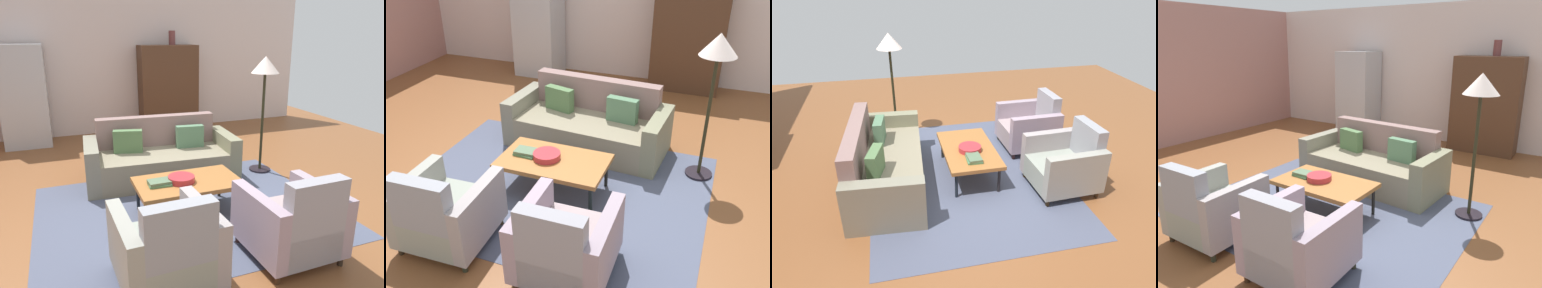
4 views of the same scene
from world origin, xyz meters
TOP-DOWN VIEW (x-y plane):
  - ground_plane at (0.00, 0.00)m, footprint 10.36×10.36m
  - area_rug at (0.15, -0.05)m, footprint 3.40×2.60m
  - couch at (0.15, 1.09)m, footprint 2.15×1.03m
  - coffee_table at (0.15, -0.10)m, footprint 1.20×0.70m
  - armchair_left at (-0.45, -1.26)m, footprint 0.83×0.83m
  - armchair_right at (0.75, -1.26)m, footprint 0.82×0.82m
  - fruit_bowl at (0.07, -0.10)m, footprint 0.31×0.31m
  - book_stack at (-0.19, -0.09)m, footprint 0.26×0.21m
  - floor_lamp at (1.66, 0.82)m, footprint 0.40×0.40m

SIDE VIEW (x-z plane):
  - ground_plane at x=0.00m, z-range 0.00..0.00m
  - area_rug at x=0.15m, z-range 0.00..0.01m
  - couch at x=0.15m, z-range -0.14..0.72m
  - armchair_left at x=-0.45m, z-range -0.10..0.78m
  - armchair_right at x=0.75m, z-range -0.10..0.78m
  - coffee_table at x=0.15m, z-range 0.17..0.57m
  - book_stack at x=-0.19m, z-range 0.40..0.46m
  - fruit_bowl at x=0.07m, z-range 0.40..0.47m
  - floor_lamp at x=1.66m, z-range 0.58..2.30m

